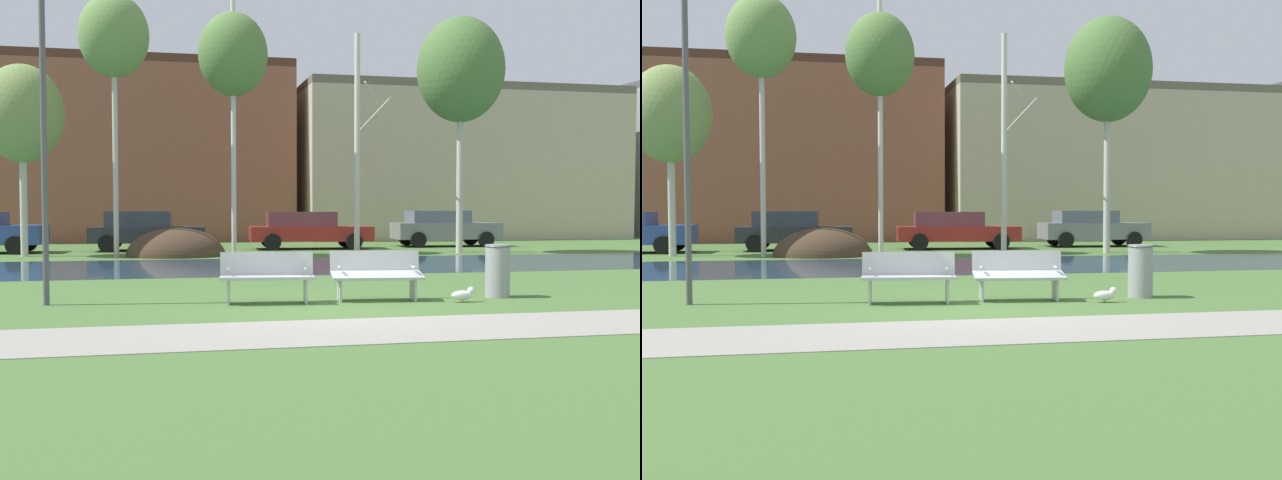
# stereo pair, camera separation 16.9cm
# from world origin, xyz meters

# --- Properties ---
(ground_plane) EXTENTS (120.00, 120.00, 0.00)m
(ground_plane) POSITION_xyz_m (0.00, 10.00, 0.00)
(ground_plane) COLOR #476B33
(paved_path_strip) EXTENTS (60.00, 2.00, 0.01)m
(paved_path_strip) POSITION_xyz_m (0.00, -2.31, 0.01)
(paved_path_strip) COLOR gray
(paved_path_strip) RESTS_ON ground
(river_band) EXTENTS (80.00, 6.11, 0.01)m
(river_band) POSITION_xyz_m (0.00, 8.60, 0.00)
(river_band) COLOR #2D475B
(river_band) RESTS_ON ground
(soil_mound) EXTENTS (3.30, 2.90, 1.89)m
(soil_mound) POSITION_xyz_m (-2.32, 13.42, 0.00)
(soil_mound) COLOR #423021
(soil_mound) RESTS_ON ground
(bench_left) EXTENTS (1.65, 0.74, 0.87)m
(bench_left) POSITION_xyz_m (-0.96, 0.72, 0.47)
(bench_left) COLOR #B2B5B7
(bench_left) RESTS_ON ground
(bench_right) EXTENTS (1.65, 0.74, 0.87)m
(bench_right) POSITION_xyz_m (0.98, 0.72, 0.47)
(bench_right) COLOR #B2B5B7
(bench_right) RESTS_ON ground
(trash_bin) EXTENTS (0.47, 0.47, 0.96)m
(trash_bin) POSITION_xyz_m (3.28, 0.71, 0.50)
(trash_bin) COLOR gray
(trash_bin) RESTS_ON ground
(seagull) EXTENTS (0.45, 0.17, 0.26)m
(seagull) POSITION_xyz_m (2.39, 0.17, 0.13)
(seagull) COLOR white
(seagull) RESTS_ON ground
(streetlamp) EXTENTS (0.32, 0.32, 5.91)m
(streetlamp) POSITION_xyz_m (-4.62, 1.25, 3.89)
(streetlamp) COLOR #4C4C51
(streetlamp) RESTS_ON ground
(birch_far_left) EXTENTS (2.69, 2.69, 6.35)m
(birch_far_left) POSITION_xyz_m (-7.26, 14.16, 4.71)
(birch_far_left) COLOR #BCB7A8
(birch_far_left) RESTS_ON ground
(birch_left) EXTENTS (2.26, 2.26, 9.26)m
(birch_left) POSITION_xyz_m (-4.25, 13.30, 7.17)
(birch_left) COLOR #BCB7A8
(birch_left) RESTS_ON ground
(birch_center_left) EXTENTS (2.39, 2.39, 8.84)m
(birch_center_left) POSITION_xyz_m (-0.33, 13.85, 6.86)
(birch_center_left) COLOR beige
(birch_center_left) RESTS_ON ground
(birch_center) EXTENTS (1.41, 2.07, 7.82)m
(birch_center) POSITION_xyz_m (4.12, 13.85, 3.97)
(birch_center) COLOR beige
(birch_center) RESTS_ON ground
(birch_center_right) EXTENTS (3.08, 3.08, 8.34)m
(birch_center_right) POSITION_xyz_m (7.60, 12.85, 6.47)
(birch_center_right) COLOR #BCB7A8
(birch_center_right) RESTS_ON ground
(parked_sedan_second_dark) EXTENTS (4.32, 2.20, 1.49)m
(parked_sedan_second_dark) POSITION_xyz_m (-3.40, 16.69, 0.78)
(parked_sedan_second_dark) COLOR #282B30
(parked_sedan_second_dark) RESTS_ON ground
(parked_hatch_third_red) EXTENTS (4.84, 2.28, 1.46)m
(parked_hatch_third_red) POSITION_xyz_m (2.79, 16.53, 0.77)
(parked_hatch_third_red) COLOR maroon
(parked_hatch_third_red) RESTS_ON ground
(parked_wagon_fourth_grey) EXTENTS (4.44, 2.26, 1.50)m
(parked_wagon_fourth_grey) POSITION_xyz_m (8.71, 17.23, 0.79)
(parked_wagon_fourth_grey) COLOR slate
(parked_wagon_fourth_grey) RESTS_ON ground
(building_brick_low) EXTENTS (16.92, 7.11, 8.72)m
(building_brick_low) POSITION_xyz_m (-4.95, 26.53, 4.36)
(building_brick_low) COLOR brown
(building_brick_low) RESTS_ON ground
(building_beige_block) EXTENTS (16.88, 6.26, 7.81)m
(building_beige_block) POSITION_xyz_m (12.49, 24.98, 3.91)
(building_beige_block) COLOR #BCAD8E
(building_beige_block) RESTS_ON ground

